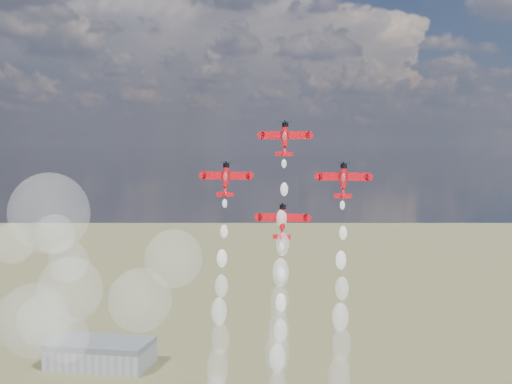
{
  "coord_description": "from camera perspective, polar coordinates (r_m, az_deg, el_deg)",
  "views": [
    {
      "loc": [
        23.88,
        -150.93,
        112.31
      ],
      "look_at": [
        -5.12,
        -1.05,
        101.77
      ],
      "focal_mm": 50.0,
      "sensor_mm": 36.0,
      "label": 1
    }
  ],
  "objects": [
    {
      "name": "plane_lead",
      "position": [
        153.17,
        2.32,
        4.32
      ],
      "size": [
        10.48,
        3.49,
        7.43
      ],
      "rotation": [
        1.39,
        0.0,
        0.0
      ],
      "color": "red",
      "rests_on": "ground"
    },
    {
      "name": "hangar",
      "position": [
        376.05,
        -12.33,
        -12.48
      ],
      "size": [
        50.0,
        28.0,
        13.0
      ],
      "color": "gray",
      "rests_on": "ground"
    },
    {
      "name": "plane_slot",
      "position": [
        150.93,
        2.12,
        -2.32
      ],
      "size": [
        10.48,
        3.49,
        7.43
      ],
      "rotation": [
        1.39,
        0.0,
        0.0
      ],
      "color": "red",
      "rests_on": "ground"
    },
    {
      "name": "smoke_trail_lead",
      "position": [
        151.01,
        1.84,
        -9.91
      ],
      "size": [
        5.15,
        10.06,
        42.4
      ],
      "color": "white",
      "rests_on": "plane_lead"
    },
    {
      "name": "plane_left",
      "position": [
        154.22,
        -2.44,
        1.07
      ],
      "size": [
        10.48,
        3.49,
        7.43
      ],
      "rotation": [
        1.39,
        0.0,
        0.0
      ],
      "color": "red",
      "rests_on": "ground"
    },
    {
      "name": "drifted_smoke_cloud",
      "position": [
        200.55,
        -14.59,
        -6.56
      ],
      "size": [
        60.02,
        34.49,
        52.41
      ],
      "color": "white",
      "rests_on": "ground"
    },
    {
      "name": "smoke_trail_left",
      "position": [
        154.04,
        -3.06,
        -12.98
      ],
      "size": [
        5.1,
        11.03,
        42.77
      ],
      "color": "white",
      "rests_on": "plane_left"
    },
    {
      "name": "plane_right",
      "position": [
        150.39,
        7.0,
        0.97
      ],
      "size": [
        10.48,
        3.49,
        7.43
      ],
      "rotation": [
        1.39,
        0.0,
        0.0
      ],
      "color": "red",
      "rests_on": "ground"
    },
    {
      "name": "smoke_trail_right",
      "position": [
        150.39,
        6.81,
        -13.45
      ],
      "size": [
        5.36,
        10.43,
        43.06
      ],
      "color": "white",
      "rests_on": "plane_right"
    }
  ]
}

